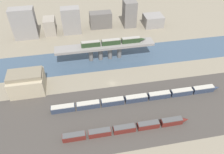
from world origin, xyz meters
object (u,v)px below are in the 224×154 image
(train_yard_mid, at_px, (139,98))
(warehouse_building, at_px, (27,82))
(train_yard_near, at_px, (127,128))
(train_on_bridge, at_px, (113,42))

(train_yard_mid, relative_size, warehouse_building, 5.02)
(train_yard_near, relative_size, train_yard_mid, 0.65)
(train_on_bridge, xyz_separation_m, train_yard_mid, (6.43, -41.68, -10.89))
(train_on_bridge, relative_size, train_yard_mid, 0.45)
(train_yard_near, height_order, train_yard_mid, train_yard_mid)
(train_on_bridge, bearing_deg, train_yard_near, -94.36)
(train_on_bridge, height_order, train_yard_mid, train_on_bridge)
(train_yard_mid, xyz_separation_m, warehouse_building, (-59.77, 19.33, 4.30))
(train_on_bridge, bearing_deg, warehouse_building, -157.27)
(warehouse_building, bearing_deg, train_yard_near, -37.48)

